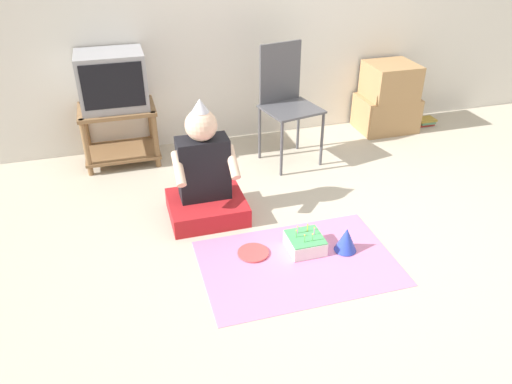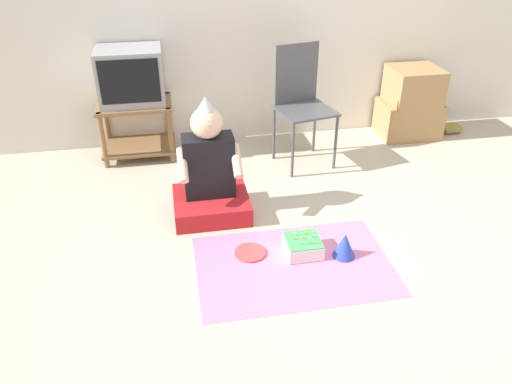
{
  "view_description": "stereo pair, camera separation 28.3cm",
  "coord_description": "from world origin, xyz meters",
  "px_view_note": "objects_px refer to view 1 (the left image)",
  "views": [
    {
      "loc": [
        -1.38,
        -2.35,
        1.97
      ],
      "look_at": [
        -0.61,
        0.28,
        0.35
      ],
      "focal_mm": 35.0,
      "sensor_mm": 36.0,
      "label": 1
    },
    {
      "loc": [
        -1.1,
        -2.42,
        1.97
      ],
      "look_at": [
        -0.61,
        0.28,
        0.35
      ],
      "focal_mm": 35.0,
      "sensor_mm": 36.0,
      "label": 2
    }
  ],
  "objects_px": {
    "folding_chair": "(286,96)",
    "party_hat_blue": "(346,239)",
    "cardboard_box_stack": "(388,99)",
    "book_pile": "(425,121)",
    "tv": "(112,80)",
    "person_seated": "(205,180)",
    "birthday_cake": "(305,243)",
    "paper_plate": "(253,253)"
  },
  "relations": [
    {
      "from": "person_seated",
      "to": "party_hat_blue",
      "type": "xyz_separation_m",
      "value": [
        0.77,
        -0.68,
        -0.19
      ]
    },
    {
      "from": "folding_chair",
      "to": "cardboard_box_stack",
      "type": "bearing_deg",
      "value": 15.28
    },
    {
      "from": "tv",
      "to": "folding_chair",
      "type": "height_order",
      "value": "folding_chair"
    },
    {
      "from": "book_pile",
      "to": "party_hat_blue",
      "type": "bearing_deg",
      "value": -134.64
    },
    {
      "from": "book_pile",
      "to": "paper_plate",
      "type": "height_order",
      "value": "book_pile"
    },
    {
      "from": "person_seated",
      "to": "paper_plate",
      "type": "relative_size",
      "value": 4.31
    },
    {
      "from": "folding_chair",
      "to": "birthday_cake",
      "type": "xyz_separation_m",
      "value": [
        -0.31,
        -1.31,
        -0.51
      ]
    },
    {
      "from": "cardboard_box_stack",
      "to": "book_pile",
      "type": "height_order",
      "value": "cardboard_box_stack"
    },
    {
      "from": "book_pile",
      "to": "paper_plate",
      "type": "distance_m",
      "value": 2.73
    },
    {
      "from": "cardboard_box_stack",
      "to": "folding_chair",
      "type": "bearing_deg",
      "value": -164.72
    },
    {
      "from": "folding_chair",
      "to": "party_hat_blue",
      "type": "height_order",
      "value": "folding_chair"
    },
    {
      "from": "birthday_cake",
      "to": "party_hat_blue",
      "type": "height_order",
      "value": "party_hat_blue"
    },
    {
      "from": "paper_plate",
      "to": "birthday_cake",
      "type": "bearing_deg",
      "value": -8.67
    },
    {
      "from": "person_seated",
      "to": "birthday_cake",
      "type": "bearing_deg",
      "value": -48.62
    },
    {
      "from": "tv",
      "to": "book_pile",
      "type": "xyz_separation_m",
      "value": [
        2.96,
        -0.04,
        -0.68
      ]
    },
    {
      "from": "cardboard_box_stack",
      "to": "paper_plate",
      "type": "height_order",
      "value": "cardboard_box_stack"
    },
    {
      "from": "cardboard_box_stack",
      "to": "paper_plate",
      "type": "relative_size",
      "value": 3.23
    },
    {
      "from": "tv",
      "to": "folding_chair",
      "type": "bearing_deg",
      "value": -14.03
    },
    {
      "from": "tv",
      "to": "cardboard_box_stack",
      "type": "xyz_separation_m",
      "value": [
        2.51,
        -0.02,
        -0.4
      ]
    },
    {
      "from": "tv",
      "to": "birthday_cake",
      "type": "relative_size",
      "value": 2.35
    },
    {
      "from": "book_pile",
      "to": "person_seated",
      "type": "xyz_separation_m",
      "value": [
        -2.44,
        -1.01,
        0.25
      ]
    },
    {
      "from": "party_hat_blue",
      "to": "book_pile",
      "type": "bearing_deg",
      "value": 45.36
    },
    {
      "from": "book_pile",
      "to": "party_hat_blue",
      "type": "height_order",
      "value": "party_hat_blue"
    },
    {
      "from": "tv",
      "to": "person_seated",
      "type": "relative_size",
      "value": 0.61
    },
    {
      "from": "book_pile",
      "to": "person_seated",
      "type": "relative_size",
      "value": 0.21
    },
    {
      "from": "person_seated",
      "to": "tv",
      "type": "bearing_deg",
      "value": 116.39
    },
    {
      "from": "tv",
      "to": "person_seated",
      "type": "distance_m",
      "value": 1.25
    },
    {
      "from": "folding_chair",
      "to": "book_pile",
      "type": "relative_size",
      "value": 5.32
    },
    {
      "from": "person_seated",
      "to": "birthday_cake",
      "type": "height_order",
      "value": "person_seated"
    },
    {
      "from": "birthday_cake",
      "to": "person_seated",
      "type": "bearing_deg",
      "value": 131.38
    },
    {
      "from": "cardboard_box_stack",
      "to": "book_pile",
      "type": "xyz_separation_m",
      "value": [
        0.45,
        -0.02,
        -0.28
      ]
    },
    {
      "from": "tv",
      "to": "party_hat_blue",
      "type": "height_order",
      "value": "tv"
    },
    {
      "from": "book_pile",
      "to": "party_hat_blue",
      "type": "distance_m",
      "value": 2.37
    },
    {
      "from": "person_seated",
      "to": "party_hat_blue",
      "type": "bearing_deg",
      "value": -41.15
    },
    {
      "from": "book_pile",
      "to": "paper_plate",
      "type": "relative_size",
      "value": 0.92
    },
    {
      "from": "birthday_cake",
      "to": "paper_plate",
      "type": "xyz_separation_m",
      "value": [
        -0.33,
        0.05,
        -0.05
      ]
    },
    {
      "from": "folding_chair",
      "to": "tv",
      "type": "bearing_deg",
      "value": 165.97
    },
    {
      "from": "birthday_cake",
      "to": "party_hat_blue",
      "type": "xyz_separation_m",
      "value": [
        0.25,
        -0.08,
        0.03
      ]
    },
    {
      "from": "folding_chair",
      "to": "person_seated",
      "type": "xyz_separation_m",
      "value": [
        -0.84,
        -0.71,
        -0.28
      ]
    },
    {
      "from": "birthday_cake",
      "to": "paper_plate",
      "type": "distance_m",
      "value": 0.34
    },
    {
      "from": "person_seated",
      "to": "cardboard_box_stack",
      "type": "bearing_deg",
      "value": 27.31
    },
    {
      "from": "folding_chair",
      "to": "party_hat_blue",
      "type": "xyz_separation_m",
      "value": [
        -0.06,
        -1.39,
        -0.48
      ]
    }
  ]
}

